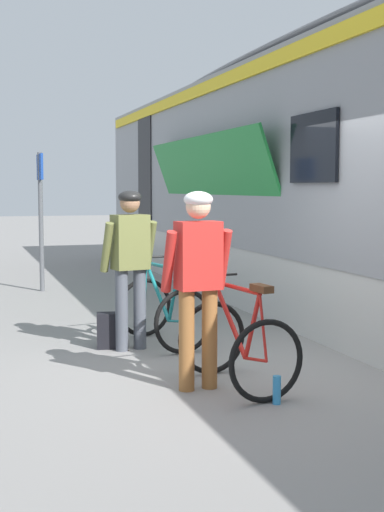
{
  "coord_description": "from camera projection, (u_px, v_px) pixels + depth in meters",
  "views": [
    {
      "loc": [
        -2.61,
        -6.22,
        1.79
      ],
      "look_at": [
        -0.23,
        1.09,
        1.05
      ],
      "focal_mm": 49.64,
      "sensor_mm": 36.0,
      "label": 1
    }
  ],
  "objects": [
    {
      "name": "bicycle_near_teal",
      "position": [
        163.0,
        310.0,
        8.06
      ],
      "size": [
        0.89,
        1.18,
        0.99
      ],
      "color": "black",
      "rests_on": "ground"
    },
    {
      "name": "bicycle_far_red",
      "position": [
        238.0,
        344.0,
        6.33
      ],
      "size": [
        0.83,
        1.15,
        0.99
      ],
      "color": "black",
      "rests_on": "ground"
    },
    {
      "name": "cyclist_near_in_olive",
      "position": [
        130.0,
        255.0,
        7.76
      ],
      "size": [
        0.65,
        0.39,
        1.76
      ],
      "color": "#4C515B",
      "rests_on": "ground"
    },
    {
      "name": "platform_sign_post",
      "position": [
        40.0,
        198.0,
        12.17
      ],
      "size": [
        0.08,
        0.7,
        2.4
      ],
      "color": "#595B60",
      "rests_on": "ground"
    },
    {
      "name": "ground_plane",
      "position": [
        249.0,
        373.0,
        6.86
      ],
      "size": [
        80.0,
        80.0,
        0.0
      ],
      "primitive_type": "plane",
      "color": "gray"
    },
    {
      "name": "cyclist_far_in_red",
      "position": [
        198.0,
        272.0,
        6.22
      ],
      "size": [
        0.62,
        0.33,
        1.76
      ],
      "color": "#935B2D",
      "rests_on": "ground"
    },
    {
      "name": "water_bottle_near_the_bikes",
      "position": [
        277.0,
        390.0,
        5.86
      ],
      "size": [
        0.07,
        0.07,
        0.24
      ],
      "primitive_type": "cylinder",
      "color": "#338CCC",
      "rests_on": "ground"
    },
    {
      "name": "backpack_on_platform",
      "position": [
        109.0,
        330.0,
        7.91
      ],
      "size": [
        0.31,
        0.23,
        0.4
      ],
      "primitive_type": "cube",
      "rotation": [
        0.0,
        0.0,
        -0.18
      ],
      "color": "black",
      "rests_on": "ground"
    }
  ]
}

